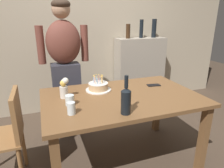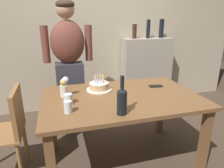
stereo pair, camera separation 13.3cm
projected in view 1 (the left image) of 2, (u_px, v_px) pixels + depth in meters
name	position (u px, v px, depth m)	size (l,w,h in m)	color
ground_plane	(121.00, 159.00, 2.19)	(10.00, 10.00, 0.00)	#47382B
back_wall	(85.00, 28.00, 3.16)	(5.20, 0.10, 2.60)	tan
dining_table	(122.00, 105.00, 1.98)	(1.50, 0.96, 0.74)	brown
birthday_cake	(98.00, 87.00, 2.08)	(0.26, 0.26, 0.16)	white
water_glass_near	(71.00, 108.00, 1.57)	(0.07, 0.07, 0.10)	silver
water_glass_far	(70.00, 100.00, 1.73)	(0.08, 0.08, 0.09)	silver
wine_bottle	(126.00, 100.00, 1.55)	(0.08, 0.08, 0.31)	black
cell_phone	(154.00, 85.00, 2.24)	(0.14, 0.07, 0.01)	black
flower_vase	(64.00, 88.00, 1.87)	(0.09, 0.08, 0.20)	silver
person_man_bearded	(65.00, 67.00, 2.49)	(0.61, 0.27, 1.66)	#33333D
dining_chair	(7.00, 132.00, 1.75)	(0.42, 0.42, 0.87)	olive
shelf_cabinet	(139.00, 71.00, 3.47)	(0.83, 0.30, 1.44)	#9E9384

